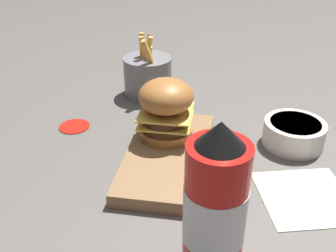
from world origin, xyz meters
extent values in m
plane|color=#5B5651|center=(0.00, 0.00, 0.00)|extent=(6.00, 6.00, 0.00)
cube|color=olive|center=(-0.03, 0.05, 0.01)|extent=(0.29, 0.15, 0.03)
cylinder|color=#AD6B33|center=(-0.08, 0.03, 0.03)|extent=(0.10, 0.10, 0.02)
cylinder|color=#422819|center=(-0.08, 0.03, 0.05)|extent=(0.09, 0.09, 0.01)
cube|color=#EAC656|center=(-0.08, 0.03, 0.06)|extent=(0.10, 0.10, 0.00)
cylinder|color=#422819|center=(-0.08, 0.03, 0.07)|extent=(0.09, 0.09, 0.01)
cube|color=#EAC656|center=(-0.08, 0.03, 0.08)|extent=(0.10, 0.10, 0.00)
ellipsoid|color=#AD6B33|center=(-0.08, 0.03, 0.11)|extent=(0.10, 0.10, 0.06)
cylinder|color=red|center=(0.20, 0.14, 0.09)|extent=(0.08, 0.08, 0.19)
cylinder|color=silver|center=(0.20, 0.14, 0.09)|extent=(0.08, 0.08, 0.08)
cone|color=black|center=(0.20, 0.14, 0.20)|extent=(0.06, 0.06, 0.03)
cylinder|color=slate|center=(-0.31, -0.05, 0.05)|extent=(0.12, 0.12, 0.10)
cube|color=gold|center=(-0.31, -0.05, 0.10)|extent=(0.02, 0.03, 0.09)
cube|color=gold|center=(-0.32, -0.06, 0.10)|extent=(0.01, 0.01, 0.09)
cube|color=gold|center=(-0.31, -0.05, 0.09)|extent=(0.02, 0.03, 0.07)
cube|color=gold|center=(-0.28, -0.04, 0.11)|extent=(0.04, 0.03, 0.10)
cube|color=gold|center=(-0.31, -0.05, 0.10)|extent=(0.03, 0.02, 0.09)
cube|color=gold|center=(-0.30, -0.05, 0.09)|extent=(0.01, 0.03, 0.07)
cube|color=gold|center=(-0.33, -0.05, 0.09)|extent=(0.03, 0.01, 0.06)
cube|color=gold|center=(-0.30, -0.04, 0.09)|extent=(0.02, 0.02, 0.06)
cube|color=gold|center=(-0.30, -0.06, 0.10)|extent=(0.02, 0.02, 0.09)
cylinder|color=silver|center=(-0.13, 0.28, 0.02)|extent=(0.12, 0.12, 0.05)
cylinder|color=beige|center=(-0.13, 0.28, 0.05)|extent=(0.10, 0.10, 0.01)
cylinder|color=#B21E14|center=(-0.12, -0.17, 0.00)|extent=(0.06, 0.06, 0.00)
cube|color=beige|center=(0.04, 0.29, 0.00)|extent=(0.18, 0.18, 0.00)
camera|label=1|loc=(0.57, 0.14, 0.42)|focal=42.00mm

